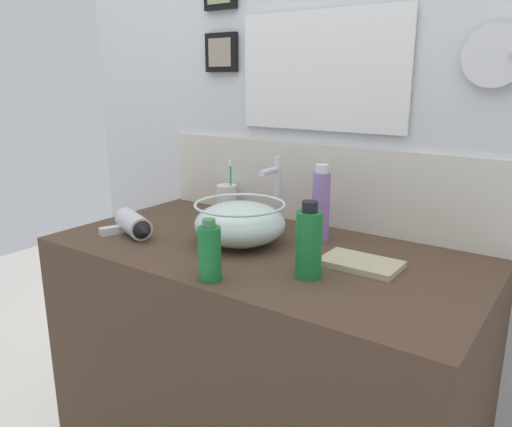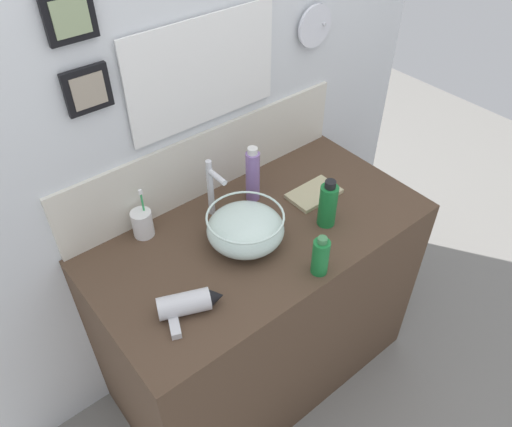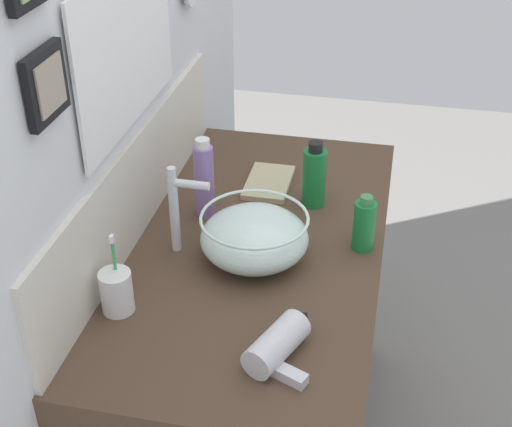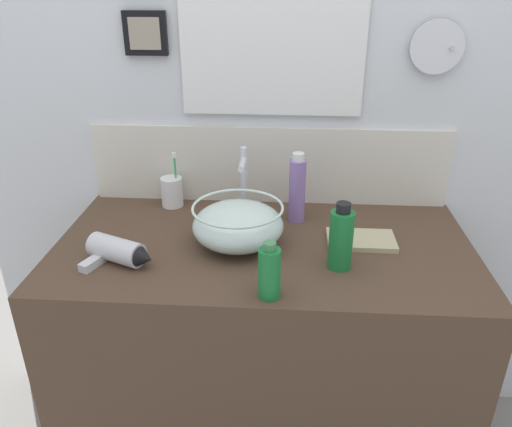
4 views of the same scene
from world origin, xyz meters
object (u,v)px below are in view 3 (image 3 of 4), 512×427
(hand_towel, at_px, (269,182))
(toothbrush_cup, at_px, (117,291))
(hair_drier, at_px, (281,342))
(shampoo_bottle, at_px, (314,176))
(faucet, at_px, (178,205))
(soap_dispenser, at_px, (204,180))
(glass_bowl_sink, at_px, (254,237))
(spray_bottle, at_px, (364,225))

(hand_towel, bearing_deg, toothbrush_cup, 160.12)
(hair_drier, distance_m, hand_towel, 0.70)
(shampoo_bottle, bearing_deg, faucet, 134.09)
(faucet, xyz_separation_m, hand_towel, (0.37, -0.16, -0.13))
(toothbrush_cup, height_order, soap_dispenser, soap_dispenser)
(glass_bowl_sink, xyz_separation_m, soap_dispenser, (0.17, 0.17, 0.04))
(glass_bowl_sink, height_order, shampoo_bottle, shampoo_bottle)
(hair_drier, bearing_deg, spray_bottle, -17.55)
(faucet, distance_m, shampoo_bottle, 0.42)
(faucet, relative_size, soap_dispenser, 1.02)
(faucet, height_order, spray_bottle, faucet)
(hair_drier, distance_m, toothbrush_cup, 0.39)
(spray_bottle, relative_size, shampoo_bottle, 0.80)
(soap_dispenser, bearing_deg, hand_towel, -35.44)
(spray_bottle, bearing_deg, soap_dispenser, 80.93)
(glass_bowl_sink, bearing_deg, hand_towel, 5.58)
(hair_drier, bearing_deg, soap_dispenser, 31.41)
(glass_bowl_sink, xyz_separation_m, spray_bottle, (0.10, -0.26, 0.00))
(spray_bottle, xyz_separation_m, hand_towel, (0.26, 0.29, -0.06))
(glass_bowl_sink, relative_size, shampoo_bottle, 1.40)
(faucet, relative_size, hair_drier, 1.11)
(glass_bowl_sink, distance_m, toothbrush_cup, 0.36)
(glass_bowl_sink, distance_m, faucet, 0.20)
(toothbrush_cup, height_order, hand_towel, toothbrush_cup)
(soap_dispenser, bearing_deg, glass_bowl_sink, -134.73)
(hair_drier, xyz_separation_m, toothbrush_cup, (0.06, 0.39, 0.02))
(glass_bowl_sink, height_order, soap_dispenser, soap_dispenser)
(toothbrush_cup, height_order, shampoo_bottle, same)
(toothbrush_cup, relative_size, shampoo_bottle, 1.00)
(toothbrush_cup, bearing_deg, soap_dispenser, -11.44)
(soap_dispenser, height_order, hand_towel, soap_dispenser)
(toothbrush_cup, distance_m, hand_towel, 0.66)
(toothbrush_cup, bearing_deg, hand_towel, -19.88)
(faucet, distance_m, soap_dispenser, 0.17)
(faucet, xyz_separation_m, spray_bottle, (0.10, -0.45, -0.06))
(faucet, bearing_deg, spray_bottle, -77.11)
(faucet, height_order, hair_drier, faucet)
(glass_bowl_sink, relative_size, soap_dispenser, 1.16)
(shampoo_bottle, bearing_deg, glass_bowl_sink, 159.83)
(faucet, height_order, shampoo_bottle, faucet)
(faucet, relative_size, spray_bottle, 1.54)
(spray_bottle, distance_m, shampoo_bottle, 0.24)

